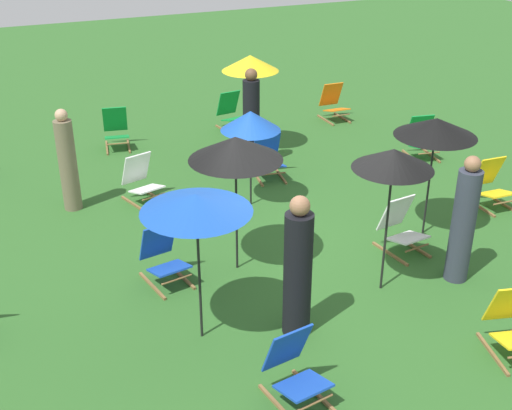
{
  "coord_description": "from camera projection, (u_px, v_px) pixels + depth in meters",
  "views": [
    {
      "loc": [
        -3.63,
        -6.9,
        4.85
      ],
      "look_at": [
        0.0,
        1.2,
        0.5
      ],
      "focal_mm": 45.91,
      "sensor_mm": 36.0,
      "label": 1
    }
  ],
  "objects": [
    {
      "name": "umbrella_3",
      "position": [
        251.0,
        121.0,
        10.4
      ],
      "size": [
        0.97,
        0.97,
        1.64
      ],
      "color": "black",
      "rests_on": "ground"
    },
    {
      "name": "deckchair_14",
      "position": [
        164.0,
        257.0,
        8.76
      ],
      "size": [
        0.6,
        0.83,
        0.83
      ],
      "rotation": [
        0.0,
        0.0,
        0.17
      ],
      "color": "olive",
      "rests_on": "ground"
    },
    {
      "name": "deckchair_0",
      "position": [
        492.0,
        185.0,
        10.87
      ],
      "size": [
        0.51,
        0.78,
        0.83
      ],
      "rotation": [
        0.0,
        0.0,
        -0.05
      ],
      "color": "olive",
      "rests_on": "ground"
    },
    {
      "name": "umbrella_2",
      "position": [
        393.0,
        159.0,
        7.94
      ],
      "size": [
        1.01,
        1.01,
        1.99
      ],
      "color": "black",
      "rests_on": "ground"
    },
    {
      "name": "deckchair_1",
      "position": [
        232.0,
        113.0,
        14.3
      ],
      "size": [
        0.58,
        0.82,
        0.83
      ],
      "rotation": [
        0.0,
        0.0,
        0.14
      ],
      "color": "olive",
      "rests_on": "ground"
    },
    {
      "name": "person_1",
      "position": [
        68.0,
        163.0,
        10.56
      ],
      "size": [
        0.35,
        0.35,
        1.72
      ],
      "rotation": [
        0.0,
        0.0,
        0.22
      ],
      "color": "#72664C",
      "rests_on": "ground"
    },
    {
      "name": "deckchair_13",
      "position": [
        116.0,
        130.0,
        13.3
      ],
      "size": [
        0.61,
        0.83,
        0.83
      ],
      "rotation": [
        0.0,
        0.0,
        -0.18
      ],
      "color": "olive",
      "rests_on": "ground"
    },
    {
      "name": "deckchair_6",
      "position": [
        422.0,
        139.0,
        12.84
      ],
      "size": [
        0.61,
        0.84,
        0.83
      ],
      "rotation": [
        0.0,
        0.0,
        -0.19
      ],
      "color": "olive",
      "rests_on": "ground"
    },
    {
      "name": "deckchair_2",
      "position": [
        334.0,
        104.0,
        14.89
      ],
      "size": [
        0.5,
        0.77,
        0.83
      ],
      "rotation": [
        0.0,
        0.0,
        -0.03
      ],
      "color": "olive",
      "rests_on": "ground"
    },
    {
      "name": "umbrella_0",
      "position": [
        436.0,
        127.0,
        9.38
      ],
      "size": [
        1.2,
        1.2,
        1.86
      ],
      "color": "black",
      "rests_on": "ground"
    },
    {
      "name": "umbrella_1",
      "position": [
        196.0,
        203.0,
        7.05
      ],
      "size": [
        1.24,
        1.24,
        1.87
      ],
      "color": "black",
      "rests_on": "ground"
    },
    {
      "name": "person_3",
      "position": [
        463.0,
        223.0,
        8.6
      ],
      "size": [
        0.42,
        0.42,
        1.8
      ],
      "rotation": [
        0.0,
        0.0,
        4.25
      ],
      "color": "#333847",
      "rests_on": "ground"
    },
    {
      "name": "deckchair_3",
      "position": [
        401.0,
        227.0,
        9.51
      ],
      "size": [
        0.56,
        0.81,
        0.83
      ],
      "rotation": [
        0.0,
        0.0,
        0.12
      ],
      "color": "olive",
      "rests_on": "ground"
    },
    {
      "name": "deckchair_8",
      "position": [
        142.0,
        181.0,
        11.01
      ],
      "size": [
        0.67,
        0.86,
        0.83
      ],
      "rotation": [
        0.0,
        0.0,
        0.29
      ],
      "color": "olive",
      "rests_on": "ground"
    },
    {
      "name": "ground_plane",
      "position": [
        291.0,
        272.0,
        9.12
      ],
      "size": [
        40.0,
        40.0,
        0.0
      ],
      "primitive_type": "plane",
      "color": "#2D6026"
    },
    {
      "name": "person_0",
      "position": [
        251.0,
        121.0,
        12.17
      ],
      "size": [
        0.39,
        0.39,
        1.89
      ],
      "rotation": [
        0.0,
        0.0,
        1.29
      ],
      "color": "black",
      "rests_on": "ground"
    },
    {
      "name": "deckchair_9",
      "position": [
        268.0,
        158.0,
        11.94
      ],
      "size": [
        0.6,
        0.83,
        0.83
      ],
      "rotation": [
        0.0,
        0.0,
        -0.17
      ],
      "color": "olive",
      "rests_on": "ground"
    },
    {
      "name": "person_2",
      "position": [
        298.0,
        271.0,
        7.54
      ],
      "size": [
        0.47,
        0.47,
        1.8
      ],
      "rotation": [
        0.0,
        0.0,
        5.51
      ],
      "color": "black",
      "rests_on": "ground"
    },
    {
      "name": "deckchair_4",
      "position": [
        295.0,
        370.0,
        6.72
      ],
      "size": [
        0.58,
        0.82,
        0.83
      ],
      "rotation": [
        0.0,
        0.0,
        0.15
      ],
      "color": "olive",
      "rests_on": "ground"
    },
    {
      "name": "umbrella_5",
      "position": [
        250.0,
        63.0,
        12.47
      ],
      "size": [
        1.1,
        1.1,
        1.95
      ],
      "color": "black",
      "rests_on": "ground"
    },
    {
      "name": "umbrella_4",
      "position": [
        235.0,
        149.0,
        8.43
      ],
      "size": [
        1.24,
        1.24,
        1.95
      ],
      "color": "black",
      "rests_on": "ground"
    }
  ]
}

